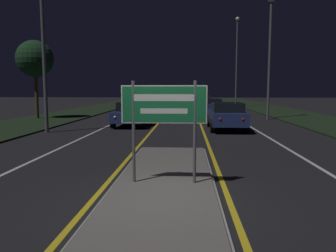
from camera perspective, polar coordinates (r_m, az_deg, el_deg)
ground_plane at (r=6.79m, az=-1.14°, el=-12.30°), size 160.00×160.00×0.00m
median_island at (r=7.48m, az=-0.69°, el=-10.17°), size 2.31×8.90×0.10m
verge_left at (r=28.32m, az=-17.35°, el=1.81°), size 5.00×100.00×0.08m
verge_right at (r=27.98m, az=22.11°, el=1.58°), size 5.00×100.00×0.08m
centre_line_yellow_left at (r=31.54m, az=-0.01°, el=2.48°), size 0.12×70.00×0.01m
centre_line_yellow_right at (r=31.49m, az=4.89°, el=2.45°), size 0.12×70.00×0.01m
lane_line_white_left at (r=31.83m, az=-5.15°, el=2.49°), size 0.12×70.00×0.01m
lane_line_white_right at (r=31.70m, az=10.06°, el=2.40°), size 0.12×70.00×0.01m
edge_line_white_left at (r=32.41m, az=-10.41°, el=2.48°), size 0.10×70.00×0.01m
edge_line_white_right at (r=32.18m, az=15.37°, el=2.33°), size 0.10×70.00×0.01m
highway_sign at (r=7.18m, az=-0.71°, el=2.76°), size 1.88×0.07×2.26m
streetlight_left_near at (r=17.87m, az=-21.05°, el=17.28°), size 0.50×0.50×8.97m
streetlight_right_near at (r=24.88m, az=17.38°, el=14.80°), size 0.57×0.57×8.75m
streetlight_right_far at (r=40.50m, az=11.88°, el=12.14°), size 0.46×0.46×10.59m
car_receding_0 at (r=17.86m, az=10.16°, el=1.86°), size 1.89×4.29×1.47m
car_receding_1 at (r=29.45m, az=7.55°, el=3.54°), size 1.95×4.39×1.33m
car_receding_2 at (r=39.69m, az=6.17°, el=4.32°), size 1.95×4.84×1.43m
car_approaching_0 at (r=19.73m, az=-6.34°, el=2.22°), size 1.88×4.23×1.40m
roadside_palm_left at (r=25.64m, az=-22.17°, el=10.74°), size 2.61×2.61×5.56m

